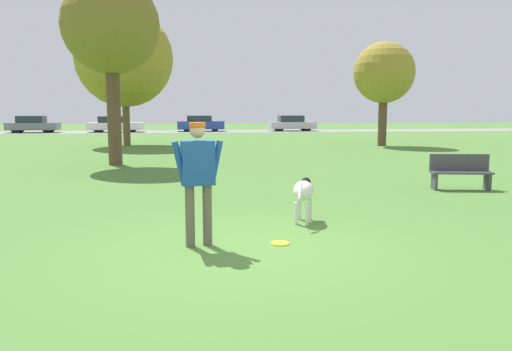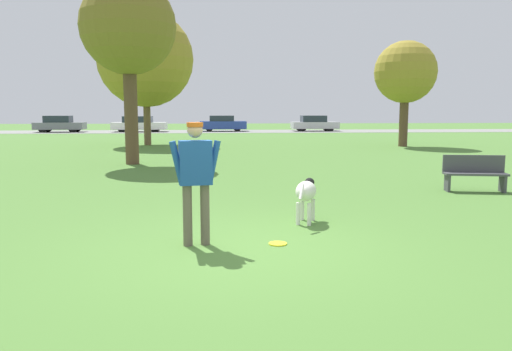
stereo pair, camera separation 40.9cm
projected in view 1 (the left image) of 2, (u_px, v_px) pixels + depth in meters
The scene contains 13 objects.
ground_plane at pixel (240, 249), 6.85m from camera, with size 120.00×120.00×0.00m, color #4C7A33.
far_road_strip at pixel (200, 132), 42.51m from camera, with size 120.00×6.00×0.01m.
person at pixel (198, 173), 6.88m from camera, with size 0.72×0.29×1.73m.
dog at pixel (304, 192), 8.46m from camera, with size 0.52×0.99×0.72m.
frisbee at pixel (280, 243), 7.12m from camera, with size 0.26×0.26×0.02m.
tree_far_right at pixel (384, 73), 25.61m from camera, with size 3.13×3.13×5.34m.
tree_far_left at pixel (124, 59), 25.73m from camera, with size 5.00×5.00×7.01m.
tree_mid_center at pixel (111, 27), 16.60m from camera, with size 3.24×3.24×6.30m.
parked_car_grey at pixel (33, 124), 40.42m from camera, with size 4.01×1.79×1.36m.
parked_car_white at pixel (115, 124), 41.31m from camera, with size 4.50×1.87×1.31m.
parked_car_blue at pixel (200, 124), 42.74m from camera, with size 4.00×1.83×1.35m.
parked_car_silver at pixel (292, 123), 43.58m from camera, with size 4.05×1.86×1.35m.
park_bench at pixel (460, 171), 11.90m from camera, with size 1.45×0.65×0.84m.
Camera 1 is at (-0.62, -6.63, 1.91)m, focal length 35.00 mm.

